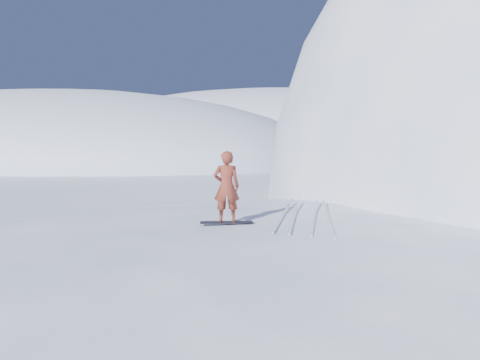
# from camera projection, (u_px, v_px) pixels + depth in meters

# --- Properties ---
(near_ridge) EXTENTS (36.00, 28.00, 4.80)m
(near_ridge) POSITION_uv_depth(u_px,v_px,m) (369.00, 322.00, 11.05)
(near_ridge) COLOR white
(near_ridge) RESTS_ON ground
(far_ridge_a) EXTENTS (120.00, 70.00, 28.00)m
(far_ridge_a) POSITION_uv_depth(u_px,v_px,m) (44.00, 159.00, 90.00)
(far_ridge_a) COLOR white
(far_ridge_a) RESTS_ON ground
(far_ridge_c) EXTENTS (140.00, 90.00, 36.00)m
(far_ridge_c) POSITION_uv_depth(u_px,v_px,m) (258.00, 152.00, 125.02)
(far_ridge_c) COLOR white
(far_ridge_c) RESTS_ON ground
(wind_bumps) EXTENTS (16.00, 14.40, 1.00)m
(wind_bumps) POSITION_uv_depth(u_px,v_px,m) (302.00, 327.00, 10.82)
(wind_bumps) COLOR white
(wind_bumps) RESTS_ON ground
(snowboard) EXTENTS (1.45, 0.87, 0.02)m
(snowboard) POSITION_uv_depth(u_px,v_px,m) (227.00, 222.00, 11.90)
(snowboard) COLOR black
(snowboard) RESTS_ON near_ridge
(snowboarder) EXTENTS (0.85, 0.73, 1.97)m
(snowboarder) POSITION_uv_depth(u_px,v_px,m) (227.00, 187.00, 11.80)
(snowboarder) COLOR maroon
(snowboarder) RESTS_ON snowboard
(board_tracks) EXTENTS (2.65, 5.91, 0.04)m
(board_tracks) POSITION_uv_depth(u_px,v_px,m) (306.00, 213.00, 13.27)
(board_tracks) COLOR silver
(board_tracks) RESTS_ON ground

